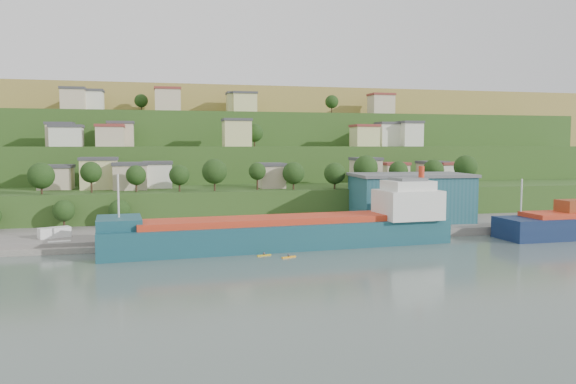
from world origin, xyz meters
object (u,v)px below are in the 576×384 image
object	(u,v)px
caravan	(54,234)
kayak_orange	(289,256)
cargo_ship_near	(293,233)
warehouse	(410,197)

from	to	relation	value
caravan	kayak_orange	world-z (taller)	caravan
kayak_orange	cargo_ship_near	bearing A→B (deg)	50.46
cargo_ship_near	caravan	distance (m)	52.96
warehouse	kayak_orange	bearing A→B (deg)	-138.08
cargo_ship_near	kayak_orange	size ratio (longest dim) A/B	24.80
cargo_ship_near	warehouse	size ratio (longest dim) A/B	2.41
cargo_ship_near	caravan	world-z (taller)	cargo_ship_near
cargo_ship_near	warehouse	world-z (taller)	cargo_ship_near
cargo_ship_near	kayak_orange	world-z (taller)	cargo_ship_near
cargo_ship_near	kayak_orange	distance (m)	12.05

